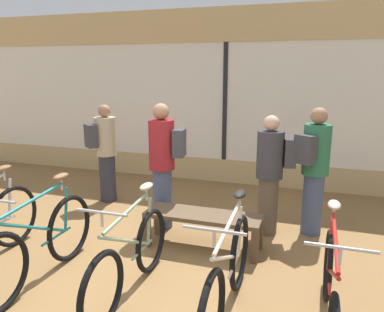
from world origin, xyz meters
TOP-DOWN VIEW (x-y plane):
  - ground_plane at (0.00, 0.00)m, footprint 24.00×24.00m
  - shop_back_wall at (0.00, 3.61)m, footprint 12.00×0.08m
  - bicycle_left at (-0.97, -0.37)m, footprint 0.46×1.79m
  - bicycle_center at (0.01, -0.29)m, footprint 0.46×1.67m
  - bicycle_right at (0.97, -0.36)m, footprint 0.46×1.82m
  - bicycle_far_right at (1.80, -0.28)m, footprint 0.46×1.75m
  - display_bench at (0.39, 0.86)m, footprint 1.40×0.44m
  - customer_near_rack at (1.10, 1.54)m, footprint 0.53×0.41m
  - customer_by_window at (-1.58, 1.97)m, footprint 0.52×0.56m
  - customer_mid_floor at (1.63, 1.68)m, footprint 0.51×0.56m
  - customer_near_bench at (-0.29, 1.28)m, footprint 0.51×0.38m

SIDE VIEW (x-z plane):
  - ground_plane at x=0.00m, z-range 0.00..0.00m
  - display_bench at x=0.39m, z-range 0.14..0.58m
  - bicycle_center at x=0.01m, z-range -0.14..0.89m
  - bicycle_far_right at x=1.80m, z-range -0.13..0.89m
  - bicycle_right at x=0.97m, z-range -0.12..0.93m
  - bicycle_left at x=-0.97m, z-range -0.12..0.93m
  - customer_near_rack at x=1.10m, z-range 0.06..1.63m
  - customer_by_window at x=-1.58m, z-range 0.06..1.65m
  - customer_mid_floor at x=1.63m, z-range 0.07..1.74m
  - customer_near_bench at x=-0.29m, z-range 0.07..1.77m
  - shop_back_wall at x=0.00m, z-range 0.04..3.24m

